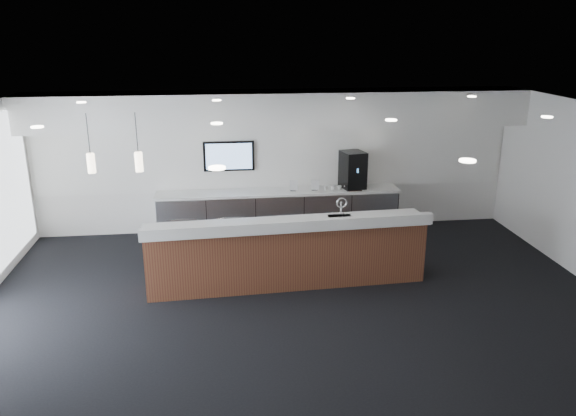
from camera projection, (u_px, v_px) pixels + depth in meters
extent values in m
plane|color=black|center=(304.00, 316.00, 8.54)|extent=(10.00, 10.00, 0.00)
cube|color=black|center=(306.00, 119.00, 7.62)|extent=(10.00, 8.00, 0.02)
cube|color=white|center=(276.00, 161.00, 11.86)|extent=(10.00, 0.02, 3.00)
cube|color=white|center=(278.00, 109.00, 11.08)|extent=(10.00, 0.90, 0.70)
cube|color=white|center=(277.00, 157.00, 11.80)|extent=(9.80, 0.06, 1.40)
cube|color=gray|center=(279.00, 213.00, 11.84)|extent=(5.00, 0.60, 0.90)
cube|color=white|center=(278.00, 192.00, 11.69)|extent=(5.06, 0.66, 0.05)
cylinder|color=silver|center=(182.00, 220.00, 11.29)|extent=(0.60, 0.02, 0.02)
cylinder|color=silver|center=(231.00, 218.00, 11.41)|extent=(0.60, 0.02, 0.02)
cylinder|color=silver|center=(280.00, 216.00, 11.52)|extent=(0.60, 0.02, 0.02)
cylinder|color=silver|center=(328.00, 214.00, 11.64)|extent=(0.60, 0.02, 0.02)
cylinder|color=silver|center=(375.00, 212.00, 11.75)|extent=(0.60, 0.02, 0.02)
cube|color=black|center=(229.00, 156.00, 11.61)|extent=(1.05, 0.07, 0.62)
cube|color=#2C5FB2|center=(229.00, 156.00, 11.57)|extent=(0.95, 0.01, 0.54)
cylinder|color=beige|center=(137.00, 165.00, 8.33)|extent=(0.12, 0.12, 0.30)
cylinder|color=beige|center=(89.00, 166.00, 8.25)|extent=(0.12, 0.12, 0.30)
cube|color=#5D2D1F|center=(287.00, 255.00, 9.47)|extent=(4.69, 0.89, 1.05)
cube|color=white|center=(287.00, 224.00, 9.30)|extent=(4.77, 0.98, 0.06)
cube|color=white|center=(291.00, 226.00, 8.93)|extent=(4.74, 0.37, 0.18)
cylinder|color=silver|center=(341.00, 210.00, 9.50)|extent=(0.04, 0.04, 0.28)
torus|color=silver|center=(342.00, 203.00, 9.40)|extent=(0.19, 0.04, 0.19)
cube|color=black|center=(353.00, 170.00, 11.78)|extent=(0.54, 0.58, 0.78)
cube|color=silver|center=(355.00, 191.00, 11.64)|extent=(0.28, 0.12, 0.02)
cube|color=silver|center=(294.00, 186.00, 11.63)|extent=(0.17, 0.05, 0.23)
cube|color=silver|center=(315.00, 185.00, 11.67)|extent=(0.17, 0.05, 0.22)
imported|color=white|center=(359.00, 187.00, 11.78)|extent=(0.09, 0.09, 0.08)
imported|color=white|center=(353.00, 187.00, 11.77)|extent=(0.13, 0.13, 0.08)
imported|color=white|center=(346.00, 187.00, 11.75)|extent=(0.11, 0.11, 0.08)
imported|color=white|center=(339.00, 188.00, 11.74)|extent=(0.12, 0.12, 0.08)
imported|color=white|center=(333.00, 188.00, 11.72)|extent=(0.12, 0.12, 0.08)
imported|color=white|center=(326.00, 188.00, 11.70)|extent=(0.10, 0.10, 0.08)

